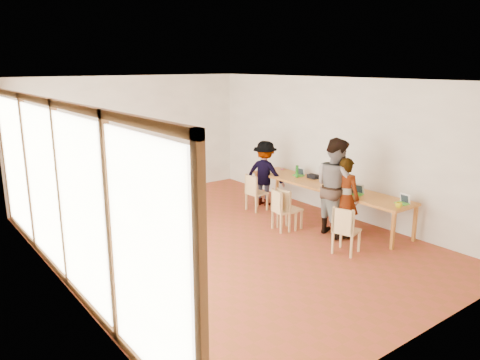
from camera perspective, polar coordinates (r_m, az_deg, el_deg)
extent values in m
plane|color=#9C3F25|center=(8.93, -1.67, -7.52)|extent=(8.00, 8.00, 0.00)
cube|color=white|center=(11.92, -13.04, 5.09)|extent=(6.00, 0.10, 3.00)
cube|color=white|center=(5.83, 21.87, -4.74)|extent=(6.00, 0.10, 3.00)
cube|color=white|center=(10.49, 11.74, 3.97)|extent=(0.10, 8.00, 3.00)
cube|color=white|center=(7.23, -21.18, -1.15)|extent=(0.10, 8.00, 3.00)
cube|color=white|center=(8.31, -1.82, 12.25)|extent=(6.00, 8.00, 0.04)
cube|color=#C1752A|center=(10.16, 10.46, -0.76)|extent=(0.80, 4.00, 0.05)
cube|color=#C1752A|center=(8.88, 18.15, -5.96)|extent=(0.06, 0.06, 0.70)
cube|color=#C1752A|center=(11.39, 2.01, -0.88)|extent=(0.06, 0.06, 0.70)
cube|color=#C1752A|center=(9.42, 20.53, -5.00)|extent=(0.06, 0.06, 0.70)
cube|color=#C1752A|center=(11.82, 4.56, -0.36)|extent=(0.06, 0.06, 0.70)
cube|color=#C1752A|center=(10.05, -16.28, -1.27)|extent=(0.90, 0.90, 0.05)
cube|color=#C1752A|center=(9.67, -17.43, -4.26)|extent=(0.05, 0.05, 0.70)
cube|color=#C1752A|center=(10.38, -18.93, -3.14)|extent=(0.05, 0.05, 0.70)
cube|color=#C1752A|center=(9.94, -13.22, -3.48)|extent=(0.05, 0.05, 0.70)
cube|color=#C1752A|center=(10.63, -14.96, -2.45)|extent=(0.05, 0.05, 0.70)
cube|color=tan|center=(8.49, 12.87, -6.04)|extent=(0.50, 0.50, 0.04)
cube|color=tan|center=(8.26, 12.45, -4.90)|extent=(0.15, 0.40, 0.42)
cube|color=tan|center=(9.54, 6.11, -3.58)|extent=(0.40, 0.40, 0.04)
cube|color=tan|center=(9.36, 5.36, -2.47)|extent=(0.04, 0.40, 0.41)
cube|color=tan|center=(9.44, 5.43, -3.76)|extent=(0.46, 0.46, 0.04)
cube|color=tan|center=(9.29, 4.52, -2.59)|extent=(0.12, 0.39, 0.41)
cube|color=tan|center=(10.68, 2.07, -1.60)|extent=(0.41, 0.41, 0.04)
cube|color=tan|center=(10.51, 1.36, -0.59)|extent=(0.06, 0.39, 0.41)
cube|color=tan|center=(7.88, -13.36, -7.60)|extent=(0.50, 0.50, 0.04)
cube|color=tan|center=(7.83, -12.11, -5.83)|extent=(0.14, 0.41, 0.43)
imported|color=gray|center=(9.15, 12.67, -2.12)|extent=(0.51, 0.65, 1.57)
imported|color=gray|center=(9.24, 11.59, -0.80)|extent=(0.95, 1.09, 1.92)
imported|color=gray|center=(11.01, 3.05, 0.82)|extent=(0.90, 1.13, 1.53)
cube|color=green|center=(9.16, 19.14, -2.71)|extent=(0.17, 0.23, 0.02)
cube|color=white|center=(9.20, 19.48, -2.14)|extent=(0.08, 0.21, 0.19)
cube|color=green|center=(9.55, 13.98, -1.66)|extent=(0.23, 0.28, 0.03)
cube|color=white|center=(9.61, 14.24, -1.03)|extent=(0.12, 0.24, 0.21)
cube|color=green|center=(10.90, 7.14, 0.57)|extent=(0.21, 0.26, 0.02)
cube|color=white|center=(10.95, 7.39, 1.07)|extent=(0.11, 0.22, 0.19)
imported|color=#D6D20E|center=(8.90, 18.78, -2.92)|extent=(0.16, 0.16, 0.10)
cylinder|color=#1B6A1B|center=(10.72, 6.96, 1.05)|extent=(0.07, 0.07, 0.28)
cylinder|color=silver|center=(10.06, 11.74, -0.56)|extent=(0.07, 0.07, 0.09)
cylinder|color=white|center=(11.10, 3.65, 0.99)|extent=(0.08, 0.08, 0.06)
cube|color=#CD457F|center=(11.51, 5.18, 1.32)|extent=(0.05, 0.10, 0.01)
cube|color=black|center=(10.70, 8.91, 0.43)|extent=(0.16, 0.26, 0.09)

